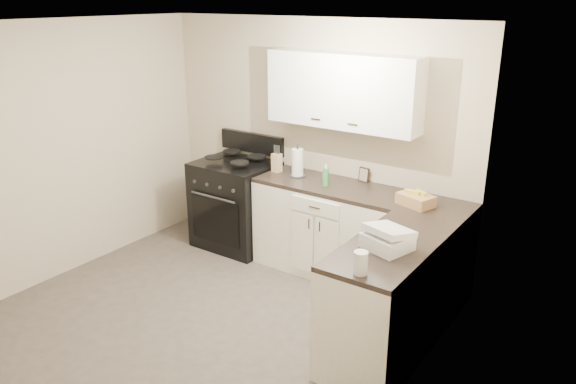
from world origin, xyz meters
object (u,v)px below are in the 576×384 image
Objects in this scene: countertop_grill at (387,242)px; knife_block at (277,163)px; wicker_basket at (416,200)px; stove at (237,206)px; paper_towel at (298,163)px.

knife_block is at bearing 165.75° from countertop_grill.
countertop_grill is (0.18, -0.96, 0.01)m from wicker_basket.
stove is 1.00m from paper_towel.
stove is at bearing -167.54° from knife_block.
stove is 3.36× the size of wicker_basket.
wicker_basket reaches higher than stove.
stove is 5.19× the size of knife_block.
stove is at bearing 178.63° from wicker_basket.
stove is 0.78m from knife_block.
wicker_basket is (2.10, -0.05, 0.53)m from stove.
knife_block is at bearing 6.22° from stove.
countertop_grill reaches higher than stove.
countertop_grill is at bearing -24.90° from knife_block.
stove is at bearing 172.98° from countertop_grill.
wicker_basket is 0.99× the size of countertop_grill.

